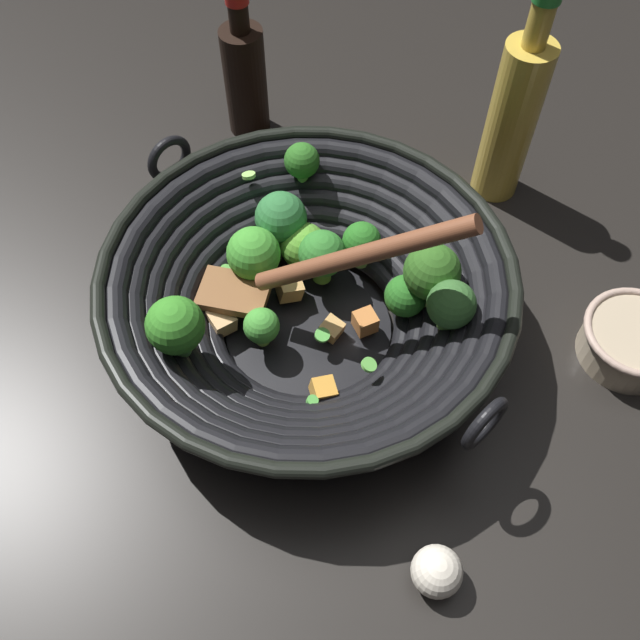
{
  "coord_description": "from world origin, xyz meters",
  "views": [
    {
      "loc": [
        0.4,
        0.06,
        0.63
      ],
      "look_at": [
        0.0,
        0.01,
        0.03
      ],
      "focal_mm": 39.63,
      "sensor_mm": 36.0,
      "label": 1
    }
  ],
  "objects_px": {
    "soy_sauce_bottle": "(245,77)",
    "cooking_oil_bottle": "(513,117)",
    "prep_bowl": "(632,341)",
    "garlic_bulb": "(437,572)",
    "wok": "(308,293)"
  },
  "relations": [
    {
      "from": "soy_sauce_bottle",
      "to": "cooking_oil_bottle",
      "type": "relative_size",
      "value": 0.73
    },
    {
      "from": "prep_bowl",
      "to": "garlic_bulb",
      "type": "height_order",
      "value": "prep_bowl"
    },
    {
      "from": "cooking_oil_bottle",
      "to": "prep_bowl",
      "type": "bearing_deg",
      "value": 30.12
    },
    {
      "from": "wok",
      "to": "soy_sauce_bottle",
      "type": "xyz_separation_m",
      "value": [
        -0.31,
        -0.12,
        0.01
      ]
    },
    {
      "from": "soy_sauce_bottle",
      "to": "prep_bowl",
      "type": "height_order",
      "value": "soy_sauce_bottle"
    },
    {
      "from": "soy_sauce_bottle",
      "to": "garlic_bulb",
      "type": "height_order",
      "value": "soy_sauce_bottle"
    },
    {
      "from": "wok",
      "to": "garlic_bulb",
      "type": "distance_m",
      "value": 0.28
    },
    {
      "from": "prep_bowl",
      "to": "cooking_oil_bottle",
      "type": "bearing_deg",
      "value": -149.88
    },
    {
      "from": "soy_sauce_bottle",
      "to": "prep_bowl",
      "type": "xyz_separation_m",
      "value": [
        0.3,
        0.44,
        -0.05
      ]
    },
    {
      "from": "wok",
      "to": "soy_sauce_bottle",
      "type": "relative_size",
      "value": 2.14
    },
    {
      "from": "wok",
      "to": "cooking_oil_bottle",
      "type": "bearing_deg",
      "value": 139.78
    },
    {
      "from": "cooking_oil_bottle",
      "to": "prep_bowl",
      "type": "relative_size",
      "value": 2.43
    },
    {
      "from": "wok",
      "to": "soy_sauce_bottle",
      "type": "height_order",
      "value": "wok"
    },
    {
      "from": "wok",
      "to": "cooking_oil_bottle",
      "type": "distance_m",
      "value": 0.31
    },
    {
      "from": "soy_sauce_bottle",
      "to": "cooking_oil_bottle",
      "type": "distance_m",
      "value": 0.32
    }
  ]
}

